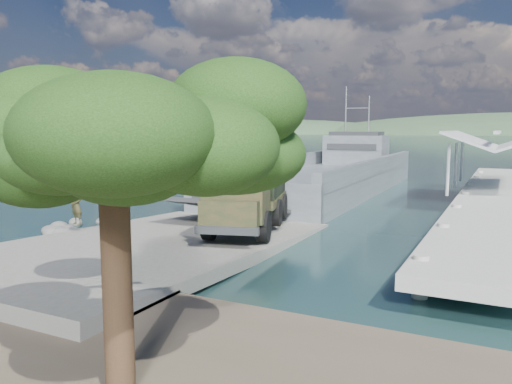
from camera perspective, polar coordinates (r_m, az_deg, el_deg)
name	(u,v)px	position (r m, az deg, el deg)	size (l,w,h in m)	color
ground	(167,247)	(23.25, -10.13, -6.21)	(1400.00, 1400.00, 0.00)	#173437
boat_ramp	(153,246)	(22.42, -11.68, -6.09)	(10.00, 18.00, 0.50)	slate
shoreline_rocks	(76,232)	(27.68, -19.85, -4.37)	(3.20, 5.60, 0.90)	#5B5A58
pier	(495,186)	(37.01, 25.60, 0.67)	(6.40, 44.00, 6.10)	#B5B5AA
landing_craft	(325,182)	(43.29, 7.95, 1.16)	(9.62, 35.67, 10.54)	#50585E
military_truck	(250,187)	(24.56, -0.67, 0.61)	(4.96, 9.16, 4.08)	black
soldier	(77,213)	(24.92, -19.78, -2.31)	(0.67, 0.44, 1.82)	#22311B
overhang_tree	(109,142)	(9.87, -16.48, 5.53)	(7.01, 6.45, 6.36)	#372216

